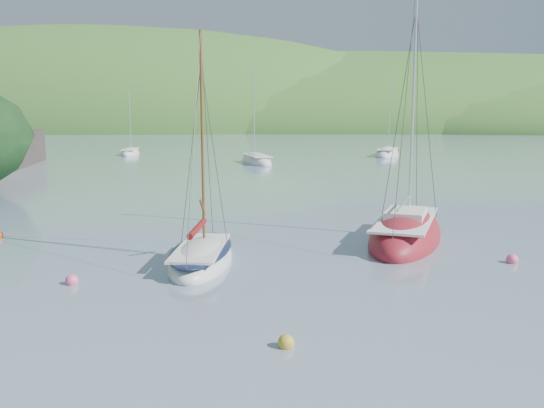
{
  "coord_description": "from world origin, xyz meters",
  "views": [
    {
      "loc": [
        2.19,
        -17.0,
        6.22
      ],
      "look_at": [
        1.15,
        8.0,
        2.15
      ],
      "focal_mm": 40.0,
      "sensor_mm": 36.0,
      "label": 1
    }
  ],
  "objects_px": {
    "distant_sloop_b": "(387,154)",
    "distant_sloop_c": "(130,153)",
    "sloop_red": "(406,236)",
    "distant_sloop_a": "(256,162)",
    "daysailer_white": "(201,258)"
  },
  "relations": [
    {
      "from": "distant_sloop_b",
      "to": "distant_sloop_c",
      "type": "bearing_deg",
      "value": -164.64
    },
    {
      "from": "sloop_red",
      "to": "distant_sloop_a",
      "type": "distance_m",
      "value": 39.07
    },
    {
      "from": "distant_sloop_c",
      "to": "distant_sloop_a",
      "type": "bearing_deg",
      "value": -38.38
    },
    {
      "from": "distant_sloop_a",
      "to": "sloop_red",
      "type": "bearing_deg",
      "value": -94.99
    },
    {
      "from": "daysailer_white",
      "to": "distant_sloop_a",
      "type": "relative_size",
      "value": 0.9
    },
    {
      "from": "distant_sloop_a",
      "to": "distant_sloop_c",
      "type": "bearing_deg",
      "value": 127.99
    },
    {
      "from": "daysailer_white",
      "to": "distant_sloop_a",
      "type": "height_order",
      "value": "distant_sloop_a"
    },
    {
      "from": "sloop_red",
      "to": "distant_sloop_a",
      "type": "relative_size",
      "value": 1.24
    },
    {
      "from": "sloop_red",
      "to": "distant_sloop_c",
      "type": "bearing_deg",
      "value": 135.37
    },
    {
      "from": "sloop_red",
      "to": "distant_sloop_c",
      "type": "relative_size",
      "value": 1.55
    },
    {
      "from": "daysailer_white",
      "to": "distant_sloop_a",
      "type": "distance_m",
      "value": 42.33
    },
    {
      "from": "daysailer_white",
      "to": "distant_sloop_b",
      "type": "relative_size",
      "value": 0.9
    },
    {
      "from": "daysailer_white",
      "to": "distant_sloop_a",
      "type": "bearing_deg",
      "value": 91.71
    },
    {
      "from": "distant_sloop_a",
      "to": "distant_sloop_c",
      "type": "distance_m",
      "value": 20.22
    },
    {
      "from": "distant_sloop_b",
      "to": "distant_sloop_c",
      "type": "height_order",
      "value": "distant_sloop_b"
    }
  ]
}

